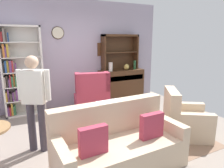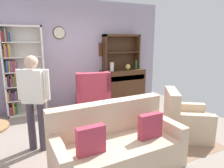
{
  "view_description": "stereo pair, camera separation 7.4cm",
  "coord_description": "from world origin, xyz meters",
  "views": [
    {
      "loc": [
        -1.63,
        -3.2,
        1.81
      ],
      "look_at": [
        0.1,
        0.2,
        0.95
      ],
      "focal_mm": 32.56,
      "sensor_mm": 36.0,
      "label": 1
    },
    {
      "loc": [
        -1.56,
        -3.23,
        1.81
      ],
      "look_at": [
        0.1,
        0.2,
        0.95
      ],
      "focal_mm": 32.56,
      "sensor_mm": 36.0,
      "label": 2
    }
  ],
  "objects": [
    {
      "name": "wall_back",
      "position": [
        0.0,
        2.13,
        1.4
      ],
      "size": [
        5.0,
        0.09,
        2.8
      ],
      "color": "#A399AD",
      "rests_on": "ground_plane"
    },
    {
      "name": "couch_floral",
      "position": [
        -0.37,
        -0.91,
        0.31
      ],
      "size": [
        1.83,
        0.91,
        0.9
      ],
      "color": "#C6AD8E",
      "rests_on": "ground_plane"
    },
    {
      "name": "armchair_floral",
      "position": [
        1.21,
        -0.62,
        0.29
      ],
      "size": [
        1.06,
        1.05,
        0.88
      ],
      "color": "#C6AD8E",
      "rests_on": "ground_plane"
    },
    {
      "name": "vase_tall",
      "position": [
        0.86,
        1.78,
        1.04
      ],
      "size": [
        0.11,
        0.11,
        0.24
      ],
      "primitive_type": "cylinder",
      "color": "beige",
      "rests_on": "sideboard"
    },
    {
      "name": "vase_round",
      "position": [
        1.38,
        1.79,
        1.01
      ],
      "size": [
        0.15,
        0.15,
        0.17
      ],
      "primitive_type": "ellipsoid",
      "color": "tan",
      "rests_on": "sideboard"
    },
    {
      "name": "person_reading",
      "position": [
        -1.32,
        0.07,
        0.91
      ],
      "size": [
        0.49,
        0.34,
        1.56
      ],
      "color": "#38333D",
      "rests_on": "ground_plane"
    },
    {
      "name": "bookshelf",
      "position": [
        -1.45,
        1.94,
        1.03
      ],
      "size": [
        0.9,
        0.3,
        2.1
      ],
      "color": "silver",
      "rests_on": "ground_plane"
    },
    {
      "name": "area_rug",
      "position": [
        0.2,
        -0.3,
        0.0
      ],
      "size": [
        2.71,
        1.99,
        0.01
      ],
      "primitive_type": "cube",
      "color": "#846651",
      "rests_on": "ground_plane"
    },
    {
      "name": "sideboard_hutch",
      "position": [
        1.25,
        1.97,
        1.56
      ],
      "size": [
        1.1,
        0.26,
        1.0
      ],
      "color": "#422816",
      "rests_on": "sideboard"
    },
    {
      "name": "bottle_wine",
      "position": [
        1.64,
        1.77,
        1.05
      ],
      "size": [
        0.07,
        0.07,
        0.26
      ],
      "primitive_type": "cylinder",
      "color": "#194223",
      "rests_on": "sideboard"
    },
    {
      "name": "sideboard",
      "position": [
        1.25,
        1.86,
        0.51
      ],
      "size": [
        1.3,
        0.45,
        0.92
      ],
      "color": "#422816",
      "rests_on": "ground_plane"
    },
    {
      "name": "ground_plane",
      "position": [
        0.0,
        0.0,
        -0.01
      ],
      "size": [
        5.4,
        4.6,
        0.02
      ],
      "primitive_type": "cube",
      "color": "gray"
    },
    {
      "name": "wingback_chair",
      "position": [
        0.07,
        1.22,
        0.38
      ],
      "size": [
        0.93,
        0.95,
        1.05
      ],
      "color": "#A33347",
      "rests_on": "ground_plane"
    }
  ]
}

